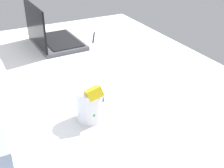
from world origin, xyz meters
TOP-DOWN VIEW (x-y plane):
  - bed_mattress at (0.00, 0.00)cm, footprint 180.00×140.00cm
  - laptop at (53.05, -6.63)cm, footprint 33.70×24.02cm
  - snack_cup at (-18.65, 1.84)cm, footprint 9.80×9.00cm
  - charger_cable at (53.57, -31.35)cm, footprint 15.47×8.14cm

SIDE VIEW (x-z plane):
  - bed_mattress at x=0.00cm, z-range 0.00..18.00cm
  - charger_cable at x=53.57cm, z-range 18.00..18.60cm
  - laptop at x=53.05cm, z-range 10.91..33.91cm
  - snack_cup at x=-18.65cm, z-range 16.96..30.90cm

